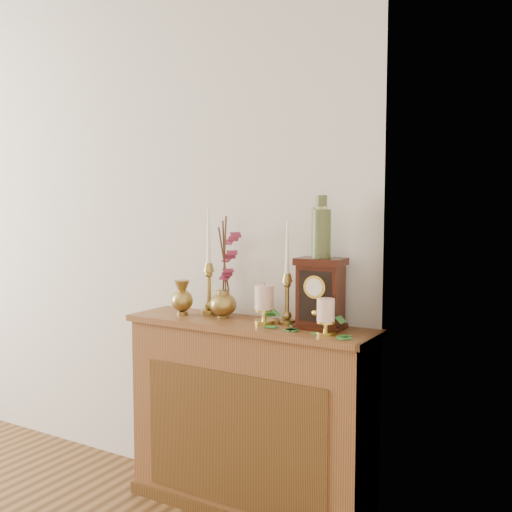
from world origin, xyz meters
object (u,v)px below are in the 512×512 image
Objects in this scene: candlestick_center at (287,290)px; ceramic_vase at (321,230)px; candlestick_left at (209,280)px; mantel_clock at (320,294)px; bud_vase at (182,298)px; ginger_jar at (229,271)px.

candlestick_center is 0.33m from ceramic_vase.
candlestick_left is at bearing 177.78° from candlestick_center.
candlestick_center reaches higher than mantel_clock.
mantel_clock reaches higher than bud_vase.
ceramic_vase is (0.17, -0.01, 0.28)m from candlestick_center.
bud_vase is 0.81m from ceramic_vase.
ceramic_vase is (0.51, -0.02, 0.22)m from ginger_jar.
mantel_clock is at bearing -4.21° from candlestick_center.
ceramic_vase reaches higher than bud_vase.
candlestick_left is 0.16m from bud_vase.
ginger_jar is (0.12, -0.00, 0.05)m from candlestick_left.
candlestick_center is 0.56m from bud_vase.
ginger_jar is at bearing 174.24° from mantel_clock.
candlestick_center is at bearing 8.16° from bud_vase.
ginger_jar reaches higher than candlestick_center.
ceramic_vase is (0.63, -0.03, 0.27)m from candlestick_left.
ginger_jar reaches higher than mantel_clock.
mantel_clock is at bearing -2.77° from candlestick_left.
candlestick_center is 1.74× the size of ceramic_vase.
candlestick_center is at bearing -2.22° from candlestick_left.
candlestick_center is at bearing -2.42° from ginger_jar.
candlestick_center is at bearing 176.73° from ceramic_vase.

